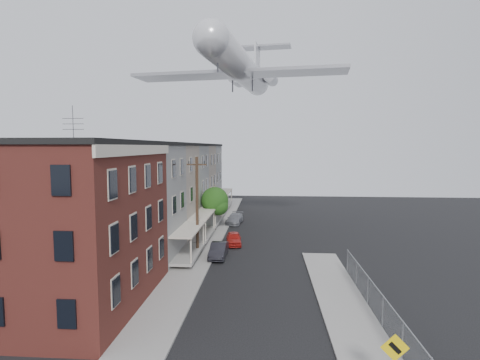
% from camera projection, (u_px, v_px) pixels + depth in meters
% --- Properties ---
extents(sidewalk_left, '(3.00, 62.00, 0.12)m').
position_uv_depth(sidewalk_left, '(209.00, 239.00, 40.13)').
color(sidewalk_left, gray).
rests_on(sidewalk_left, ground).
extents(sidewalk_right, '(3.00, 26.00, 0.12)m').
position_uv_depth(sidewalk_right, '(350.00, 319.00, 21.45)').
color(sidewalk_right, gray).
rests_on(sidewalk_right, ground).
extents(curb_left, '(0.15, 62.00, 0.14)m').
position_uv_depth(curb_left, '(222.00, 239.00, 40.02)').
color(curb_left, gray).
rests_on(curb_left, ground).
extents(curb_right, '(0.15, 26.00, 0.14)m').
position_uv_depth(curb_right, '(325.00, 318.00, 21.55)').
color(curb_right, gray).
rests_on(curb_right, ground).
extents(corner_building, '(10.31, 12.30, 12.15)m').
position_uv_depth(corner_building, '(63.00, 223.00, 23.25)').
color(corner_building, '#3B1512').
rests_on(corner_building, ground).
extents(row_house_a, '(11.98, 7.00, 10.30)m').
position_uv_depth(row_house_a, '(122.00, 201.00, 32.69)').
color(row_house_a, slate).
rests_on(row_house_a, ground).
extents(row_house_b, '(11.98, 7.00, 10.30)m').
position_uv_depth(row_house_b, '(147.00, 192.00, 39.64)').
color(row_house_b, '#706758').
rests_on(row_house_b, ground).
extents(row_house_c, '(11.98, 7.00, 10.30)m').
position_uv_depth(row_house_c, '(165.00, 185.00, 46.60)').
color(row_house_c, slate).
rests_on(row_house_c, ground).
extents(row_house_d, '(11.98, 7.00, 10.30)m').
position_uv_depth(row_house_d, '(179.00, 180.00, 53.55)').
color(row_house_d, '#706758').
rests_on(row_house_d, ground).
extents(row_house_e, '(11.98, 7.00, 10.30)m').
position_uv_depth(row_house_e, '(189.00, 176.00, 60.50)').
color(row_house_e, slate).
rests_on(row_house_e, ground).
extents(chainlink_fence, '(0.06, 18.06, 1.90)m').
position_uv_depth(chainlink_fence, '(383.00, 311.00, 20.27)').
color(chainlink_fence, gray).
rests_on(chainlink_fence, ground).
extents(warning_sign, '(1.10, 0.11, 2.80)m').
position_uv_depth(warning_sign, '(394.00, 357.00, 14.30)').
color(warning_sign, '#515156').
rests_on(warning_sign, ground).
extents(utility_pole, '(1.80, 0.26, 9.00)m').
position_uv_depth(utility_pole, '(197.00, 205.00, 33.76)').
color(utility_pole, black).
rests_on(utility_pole, ground).
extents(street_tree, '(3.22, 3.20, 5.20)m').
position_uv_depth(street_tree, '(216.00, 202.00, 43.70)').
color(street_tree, black).
rests_on(street_tree, ground).
extents(car_near, '(1.89, 3.84, 1.26)m').
position_uv_depth(car_near, '(234.00, 239.00, 37.81)').
color(car_near, '#B41D17').
rests_on(car_near, ground).
extents(car_mid, '(1.42, 4.00, 1.32)m').
position_uv_depth(car_mid, '(218.00, 250.00, 33.41)').
color(car_mid, black).
rests_on(car_mid, ground).
extents(car_far, '(2.27, 4.57, 1.28)m').
position_uv_depth(car_far, '(235.00, 219.00, 48.14)').
color(car_far, gray).
rests_on(car_far, ground).
extents(airplane, '(23.83, 27.21, 7.83)m').
position_uv_depth(airplane, '(242.00, 68.00, 42.87)').
color(airplane, silver).
rests_on(airplane, ground).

